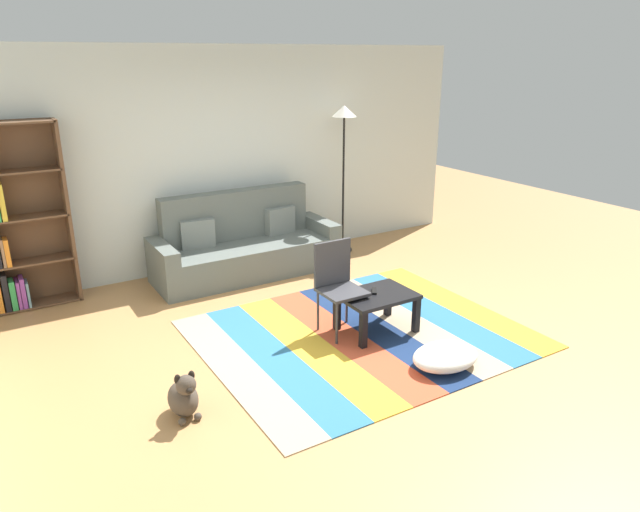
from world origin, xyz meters
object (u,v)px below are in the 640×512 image
object	(u,v)px
pouf	(445,356)
dog	(184,397)
coffee_table	(377,300)
tv_remote	(374,291)
couch	(244,247)
bookshelf	(11,223)
standing_lamp	(344,131)
folding_chair	(337,280)

from	to	relation	value
pouf	dog	bearing A→B (deg)	167.36
coffee_table	tv_remote	world-z (taller)	tv_remote
couch	bookshelf	xyz separation A→B (m)	(-2.46, 0.28, 0.60)
dog	standing_lamp	xyz separation A→B (m)	(3.17, 2.64, 1.48)
bookshelf	coffee_table	distance (m)	3.82
dog	folding_chair	bearing A→B (deg)	18.98
couch	standing_lamp	bearing A→B (deg)	3.67
bookshelf	dog	size ratio (longest dim) A/B	4.95
pouf	tv_remote	distance (m)	0.98
pouf	folding_chair	xyz separation A→B (m)	(-0.41, 1.09, 0.43)
couch	pouf	distance (m)	3.08
couch	standing_lamp	xyz separation A→B (m)	(1.52, 0.10, 1.30)
dog	tv_remote	bearing A→B (deg)	11.89
dog	couch	bearing A→B (deg)	56.92
folding_chair	tv_remote	bearing A→B (deg)	-13.40
pouf	tv_remote	xyz separation A→B (m)	(-0.09, 0.93, 0.31)
tv_remote	pouf	bearing A→B (deg)	-49.64
bookshelf	pouf	world-z (taller)	bookshelf
pouf	dog	distance (m)	2.23
bookshelf	coffee_table	size ratio (longest dim) A/B	2.75
pouf	coffee_table	bearing A→B (deg)	96.39
couch	folding_chair	distance (m)	1.95
coffee_table	standing_lamp	size ratio (longest dim) A/B	0.36
dog	standing_lamp	world-z (taller)	standing_lamp
couch	pouf	bearing A→B (deg)	-80.30
dog	folding_chair	xyz separation A→B (m)	(1.76, 0.61, 0.37)
bookshelf	pouf	distance (m)	4.53
standing_lamp	pouf	bearing A→B (deg)	-107.69
coffee_table	standing_lamp	bearing A→B (deg)	64.06
couch	dog	distance (m)	3.04
dog	bookshelf	bearing A→B (deg)	105.86
standing_lamp	folding_chair	xyz separation A→B (m)	(-1.41, -2.03, -1.10)
coffee_table	pouf	distance (m)	0.91
couch	tv_remote	world-z (taller)	couch
bookshelf	coffee_table	xyz separation A→B (m)	(2.88, -2.44, -0.61)
coffee_table	dog	distance (m)	2.12
coffee_table	couch	bearing A→B (deg)	101.02
standing_lamp	tv_remote	world-z (taller)	standing_lamp
pouf	folding_chair	distance (m)	1.25
bookshelf	standing_lamp	bearing A→B (deg)	-2.70
coffee_table	dog	world-z (taller)	same
bookshelf	coffee_table	bearing A→B (deg)	-40.28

